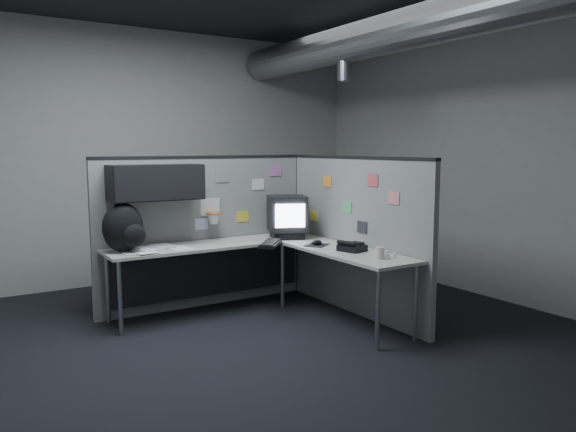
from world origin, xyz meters
TOP-DOWN VIEW (x-y plane):
  - room at (0.56, 0.00)m, footprint 5.62×5.62m
  - partition_back at (-0.25, 1.23)m, footprint 2.44×0.42m
  - partition_right at (1.10, 0.22)m, footprint 0.07×2.23m
  - desk at (0.15, 0.70)m, footprint 2.31×2.11m
  - monitor at (0.70, 0.89)m, footprint 0.53×0.53m
  - keyboard at (0.30, 0.57)m, footprint 0.42×0.44m
  - mouse at (0.70, 0.32)m, footprint 0.31×0.30m
  - phone at (0.80, -0.12)m, footprint 0.26×0.27m
  - bottles at (0.85, -0.55)m, footprint 0.12×0.14m
  - cup at (0.77, -0.55)m, footprint 0.10×0.10m
  - papers at (-0.78, 0.96)m, footprint 0.69×0.53m
  - backpack at (-1.06, 0.99)m, footprint 0.41×0.37m

SIDE VIEW (x-z plane):
  - desk at x=0.15m, z-range 0.25..0.98m
  - papers at x=-0.78m, z-range 0.73..0.74m
  - mouse at x=0.70m, z-range 0.72..0.78m
  - keyboard at x=0.30m, z-range 0.73..0.77m
  - bottles at x=0.85m, z-range 0.72..0.80m
  - phone at x=0.80m, z-range 0.72..0.82m
  - cup at x=0.77m, z-range 0.73..0.84m
  - partition_right at x=1.10m, z-range 0.00..1.63m
  - backpack at x=-1.06m, z-range 0.72..1.20m
  - monitor at x=0.70m, z-range 0.74..1.20m
  - partition_back at x=-0.25m, z-range 0.18..1.81m
  - room at x=0.56m, z-range 0.49..3.71m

